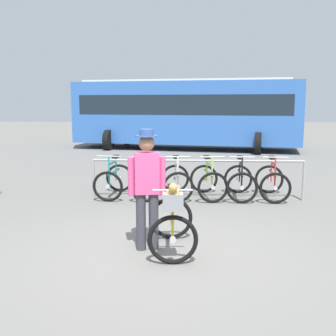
{
  "coord_description": "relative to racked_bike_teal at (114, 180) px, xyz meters",
  "views": [
    {
      "loc": [
        0.18,
        -5.57,
        2.08
      ],
      "look_at": [
        0.07,
        1.26,
        1.0
      ],
      "focal_mm": 44.11,
      "sensor_mm": 36.0,
      "label": 1
    }
  ],
  "objects": [
    {
      "name": "racked_bike_yellow",
      "position": [
        0.7,
        -0.02,
        0.0
      ],
      "size": [
        0.75,
        1.14,
        0.97
      ],
      "color": "black",
      "rests_on": "ground"
    },
    {
      "name": "bike_rack_rail",
      "position": [
        1.85,
        -0.24,
        0.33
      ],
      "size": [
        4.61,
        0.21,
        0.88
      ],
      "color": "#99999E",
      "rests_on": "ground"
    },
    {
      "name": "racked_bike_white",
      "position": [
        1.4,
        -0.05,
        0.0
      ],
      "size": [
        0.73,
        1.13,
        0.97
      ],
      "color": "black",
      "rests_on": "ground"
    },
    {
      "name": "ground_plane",
      "position": [
        1.17,
        -3.47,
        -0.37
      ],
      "size": [
        80.0,
        80.0,
        0.0
      ],
      "primitive_type": "plane",
      "color": "slate"
    },
    {
      "name": "racked_bike_red",
      "position": [
        3.5,
        -0.12,
        0.0
      ],
      "size": [
        0.77,
        1.16,
        0.97
      ],
      "color": "black",
      "rests_on": "ground"
    },
    {
      "name": "featured_bicycle",
      "position": [
        1.32,
        -3.53,
        0.12
      ],
      "size": [
        0.69,
        1.22,
        1.09
      ],
      "color": "black",
      "rests_on": "ground"
    },
    {
      "name": "bus_distant",
      "position": [
        1.88,
        9.69,
        1.37
      ],
      "size": [
        10.31,
        4.8,
        3.08
      ],
      "color": "#3366B7",
      "rests_on": "ground"
    },
    {
      "name": "racked_bike_lime",
      "position": [
        2.1,
        -0.07,
        0.0
      ],
      "size": [
        0.78,
        1.15,
        0.97
      ],
      "color": "black",
      "rests_on": "ground"
    },
    {
      "name": "racked_bike_black",
      "position": [
        2.8,
        -0.09,
        0.0
      ],
      "size": [
        0.74,
        1.15,
        0.97
      ],
      "color": "black",
      "rests_on": "ground"
    },
    {
      "name": "person_with_featured_bike",
      "position": [
        0.96,
        -3.36,
        0.58
      ],
      "size": [
        0.53,
        0.32,
        1.72
      ],
      "color": "#383842",
      "rests_on": "ground"
    },
    {
      "name": "racked_bike_teal",
      "position": [
        0.0,
        0.0,
        0.0
      ],
      "size": [
        0.78,
        1.18,
        0.98
      ],
      "color": "black",
      "rests_on": "ground"
    }
  ]
}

